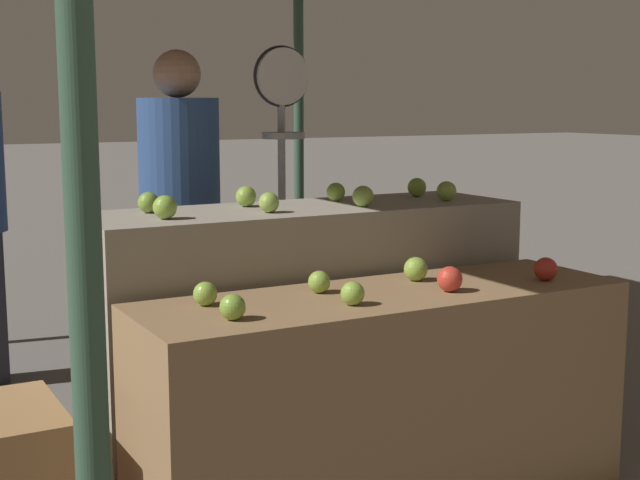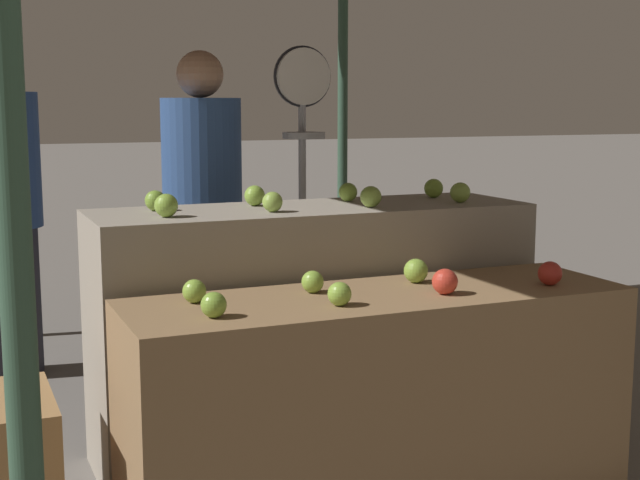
# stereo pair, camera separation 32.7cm
# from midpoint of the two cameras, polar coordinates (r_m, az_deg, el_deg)

# --- Properties ---
(display_counter_front) EXTENTS (1.77, 0.55, 0.78)m
(display_counter_front) POSITION_cam_midpoint_polar(r_m,az_deg,el_deg) (3.18, 1.19, -10.32)
(display_counter_front) COLOR olive
(display_counter_front) RESTS_ON ground_plane
(display_counter_back) EXTENTS (1.77, 0.55, 1.02)m
(display_counter_back) POSITION_cam_midpoint_polar(r_m,az_deg,el_deg) (3.66, -3.54, -5.85)
(display_counter_back) COLOR gray
(display_counter_back) RESTS_ON ground_plane
(apple_front_0) EXTENTS (0.08, 0.08, 0.08)m
(apple_front_0) POSITION_cam_midpoint_polar(r_m,az_deg,el_deg) (2.71, -9.07, -4.30)
(apple_front_0) COLOR #7AA338
(apple_front_0) RESTS_ON display_counter_front
(apple_front_1) EXTENTS (0.08, 0.08, 0.08)m
(apple_front_1) POSITION_cam_midpoint_polar(r_m,az_deg,el_deg) (2.87, -1.15, -3.47)
(apple_front_1) COLOR #84AD3D
(apple_front_1) RESTS_ON display_counter_front
(apple_front_2) EXTENTS (0.09, 0.09, 0.09)m
(apple_front_2) POSITION_cam_midpoint_polar(r_m,az_deg,el_deg) (3.09, 5.33, -2.54)
(apple_front_2) COLOR red
(apple_front_2) RESTS_ON display_counter_front
(apple_front_3) EXTENTS (0.09, 0.09, 0.09)m
(apple_front_3) POSITION_cam_midpoint_polar(r_m,az_deg,el_deg) (3.34, 11.56, -1.86)
(apple_front_3) COLOR #B72D23
(apple_front_3) RESTS_ON display_counter_front
(apple_front_4) EXTENTS (0.08, 0.08, 0.08)m
(apple_front_4) POSITION_cam_midpoint_polar(r_m,az_deg,el_deg) (2.92, -10.56, -3.44)
(apple_front_4) COLOR #84AD3D
(apple_front_4) RESTS_ON display_counter_front
(apple_front_5) EXTENTS (0.08, 0.08, 0.08)m
(apple_front_5) POSITION_cam_midpoint_polar(r_m,az_deg,el_deg) (3.06, -3.11, -2.72)
(apple_front_5) COLOR #84AD3D
(apple_front_5) RESTS_ON display_counter_front
(apple_front_6) EXTENTS (0.09, 0.09, 0.09)m
(apple_front_6) POSITION_cam_midpoint_polar(r_m,az_deg,el_deg) (3.27, 3.32, -1.89)
(apple_front_6) COLOR #84AD3D
(apple_front_6) RESTS_ON display_counter_front
(apple_back_0) EXTENTS (0.09, 0.09, 0.09)m
(apple_back_0) POSITION_cam_midpoint_polar(r_m,az_deg,el_deg) (3.25, -12.76, 2.04)
(apple_back_0) COLOR #84AD3D
(apple_back_0) RESTS_ON display_counter_back
(apple_back_1) EXTENTS (0.08, 0.08, 0.08)m
(apple_back_1) POSITION_cam_midpoint_polar(r_m,az_deg,el_deg) (3.37, -6.06, 2.39)
(apple_back_1) COLOR #8EB247
(apple_back_1) RESTS_ON display_counter_back
(apple_back_2) EXTENTS (0.09, 0.09, 0.09)m
(apple_back_2) POSITION_cam_midpoint_polar(r_m,az_deg,el_deg) (3.55, 0.14, 2.80)
(apple_back_2) COLOR #8EB247
(apple_back_2) RESTS_ON display_counter_back
(apple_back_3) EXTENTS (0.08, 0.08, 0.08)m
(apple_back_3) POSITION_cam_midpoint_polar(r_m,az_deg,el_deg) (3.77, 5.66, 3.12)
(apple_back_3) COLOR #8EB247
(apple_back_3) RESTS_ON display_counter_back
(apple_back_4) EXTENTS (0.08, 0.08, 0.08)m
(apple_back_4) POSITION_cam_midpoint_polar(r_m,az_deg,el_deg) (3.44, -13.62, 2.33)
(apple_back_4) COLOR #7AA338
(apple_back_4) RESTS_ON display_counter_back
(apple_back_5) EXTENTS (0.08, 0.08, 0.08)m
(apple_back_5) POSITION_cam_midpoint_polar(r_m,az_deg,el_deg) (3.58, -7.38, 2.77)
(apple_back_5) COLOR #84AD3D
(apple_back_5) RESTS_ON display_counter_back
(apple_back_6) EXTENTS (0.08, 0.08, 0.08)m
(apple_back_6) POSITION_cam_midpoint_polar(r_m,az_deg,el_deg) (3.75, -1.47, 3.08)
(apple_back_6) COLOR #84AD3D
(apple_back_6) RESTS_ON display_counter_back
(apple_back_7) EXTENTS (0.08, 0.08, 0.08)m
(apple_back_7) POSITION_cam_midpoint_polar(r_m,az_deg,el_deg) (3.94, 3.88, 3.38)
(apple_back_7) COLOR #84AD3D
(apple_back_7) RESTS_ON display_counter_back
(produce_scale) EXTENTS (0.28, 0.20, 1.69)m
(produce_scale) POSITION_cam_midpoint_polar(r_m,az_deg,el_deg) (4.18, -4.66, 6.02)
(produce_scale) COLOR #99999E
(produce_scale) RESTS_ON ground_plane
(person_vendor_at_scale) EXTENTS (0.46, 0.46, 1.68)m
(person_vendor_at_scale) POSITION_cam_midpoint_polar(r_m,az_deg,el_deg) (4.26, -11.13, 2.25)
(person_vendor_at_scale) COLOR #2D2D38
(person_vendor_at_scale) RESTS_ON ground_plane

